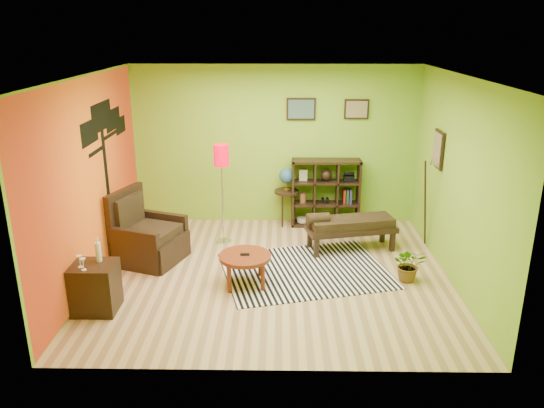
{
  "coord_description": "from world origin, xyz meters",
  "views": [
    {
      "loc": [
        0.1,
        -6.93,
        3.41
      ],
      "look_at": [
        -0.02,
        0.06,
        1.05
      ],
      "focal_mm": 35.0,
      "sensor_mm": 36.0,
      "label": 1
    }
  ],
  "objects_px": {
    "coffee_table": "(245,259)",
    "globe_table": "(287,182)",
    "potted_plant": "(409,268)",
    "side_cabinet": "(95,287)",
    "cube_shelf": "(326,193)",
    "bench": "(349,225)",
    "armchair": "(146,239)",
    "floor_lamp": "(221,164)"
  },
  "relations": [
    {
      "from": "potted_plant",
      "to": "cube_shelf",
      "type": "bearing_deg",
      "value": 114.32
    },
    {
      "from": "side_cabinet",
      "to": "floor_lamp",
      "type": "distance_m",
      "value": 2.81
    },
    {
      "from": "cube_shelf",
      "to": "bench",
      "type": "height_order",
      "value": "cube_shelf"
    },
    {
      "from": "armchair",
      "to": "cube_shelf",
      "type": "distance_m",
      "value": 3.25
    },
    {
      "from": "bench",
      "to": "armchair",
      "type": "bearing_deg",
      "value": -172.06
    },
    {
      "from": "armchair",
      "to": "globe_table",
      "type": "relative_size",
      "value": 1.08
    },
    {
      "from": "armchair",
      "to": "side_cabinet",
      "type": "distance_m",
      "value": 1.55
    },
    {
      "from": "globe_table",
      "to": "cube_shelf",
      "type": "relative_size",
      "value": 0.88
    },
    {
      "from": "floor_lamp",
      "to": "cube_shelf",
      "type": "height_order",
      "value": "floor_lamp"
    },
    {
      "from": "potted_plant",
      "to": "globe_table",
      "type": "bearing_deg",
      "value": 127.97
    },
    {
      "from": "cube_shelf",
      "to": "bench",
      "type": "bearing_deg",
      "value": -76.13
    },
    {
      "from": "side_cabinet",
      "to": "floor_lamp",
      "type": "bearing_deg",
      "value": 58.58
    },
    {
      "from": "globe_table",
      "to": "potted_plant",
      "type": "bearing_deg",
      "value": -52.03
    },
    {
      "from": "armchair",
      "to": "floor_lamp",
      "type": "xyz_separation_m",
      "value": [
        1.1,
        0.71,
        1.0
      ]
    },
    {
      "from": "cube_shelf",
      "to": "potted_plant",
      "type": "distance_m",
      "value": 2.44
    },
    {
      "from": "side_cabinet",
      "to": "bench",
      "type": "bearing_deg",
      "value": 30.09
    },
    {
      "from": "globe_table",
      "to": "potted_plant",
      "type": "height_order",
      "value": "globe_table"
    },
    {
      "from": "coffee_table",
      "to": "cube_shelf",
      "type": "relative_size",
      "value": 0.6
    },
    {
      "from": "coffee_table",
      "to": "potted_plant",
      "type": "relative_size",
      "value": 1.44
    },
    {
      "from": "side_cabinet",
      "to": "cube_shelf",
      "type": "bearing_deg",
      "value": 44.64
    },
    {
      "from": "cube_shelf",
      "to": "potted_plant",
      "type": "relative_size",
      "value": 2.42
    },
    {
      "from": "armchair",
      "to": "cube_shelf",
      "type": "bearing_deg",
      "value": 28.54
    },
    {
      "from": "armchair",
      "to": "globe_table",
      "type": "bearing_deg",
      "value": 35.52
    },
    {
      "from": "armchair",
      "to": "floor_lamp",
      "type": "height_order",
      "value": "floor_lamp"
    },
    {
      "from": "coffee_table",
      "to": "potted_plant",
      "type": "bearing_deg",
      "value": 3.62
    },
    {
      "from": "coffee_table",
      "to": "globe_table",
      "type": "relative_size",
      "value": 0.68
    },
    {
      "from": "floor_lamp",
      "to": "cube_shelf",
      "type": "relative_size",
      "value": 1.37
    },
    {
      "from": "coffee_table",
      "to": "bench",
      "type": "distance_m",
      "value": 1.99
    },
    {
      "from": "side_cabinet",
      "to": "bench",
      "type": "distance_m",
      "value": 3.92
    },
    {
      "from": "globe_table",
      "to": "bench",
      "type": "relative_size",
      "value": 0.71
    },
    {
      "from": "coffee_table",
      "to": "armchair",
      "type": "relative_size",
      "value": 0.63
    },
    {
      "from": "globe_table",
      "to": "cube_shelf",
      "type": "distance_m",
      "value": 0.73
    },
    {
      "from": "floor_lamp",
      "to": "potted_plant",
      "type": "bearing_deg",
      "value": -26.3
    },
    {
      "from": "floor_lamp",
      "to": "cube_shelf",
      "type": "bearing_deg",
      "value": 25.63
    },
    {
      "from": "globe_table",
      "to": "cube_shelf",
      "type": "xyz_separation_m",
      "value": [
        0.7,
        0.02,
        -0.2
      ]
    },
    {
      "from": "globe_table",
      "to": "coffee_table",
      "type": "bearing_deg",
      "value": -104.27
    },
    {
      "from": "potted_plant",
      "to": "side_cabinet",
      "type": "bearing_deg",
      "value": -167.84
    },
    {
      "from": "coffee_table",
      "to": "cube_shelf",
      "type": "height_order",
      "value": "cube_shelf"
    },
    {
      "from": "armchair",
      "to": "floor_lamp",
      "type": "relative_size",
      "value": 0.69
    },
    {
      "from": "side_cabinet",
      "to": "armchair",
      "type": "bearing_deg",
      "value": 80.01
    },
    {
      "from": "coffee_table",
      "to": "globe_table",
      "type": "distance_m",
      "value": 2.43
    },
    {
      "from": "coffee_table",
      "to": "globe_table",
      "type": "xyz_separation_m",
      "value": [
        0.59,
        2.32,
        0.42
      ]
    }
  ]
}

